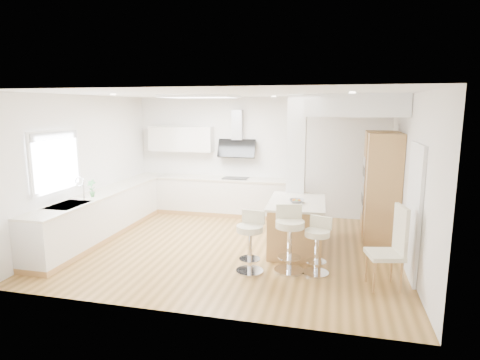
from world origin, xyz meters
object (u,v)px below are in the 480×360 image
(bar_stool_a, at_px, (250,239))
(dining_chair, at_px, (393,244))
(bar_stool_b, at_px, (290,235))
(bar_stool_c, at_px, (317,243))
(peninsula, at_px, (296,225))

(bar_stool_a, distance_m, dining_chair, 2.09)
(bar_stool_a, relative_size, bar_stool_b, 0.92)
(bar_stool_a, xyz_separation_m, dining_chair, (2.09, -0.07, 0.10))
(bar_stool_c, relative_size, dining_chair, 0.74)
(peninsula, bearing_deg, bar_stool_b, -92.71)
(peninsula, distance_m, dining_chair, 1.95)
(peninsula, relative_size, bar_stool_b, 1.45)
(peninsula, height_order, bar_stool_b, bar_stool_b)
(peninsula, height_order, bar_stool_c, peninsula)
(peninsula, distance_m, bar_stool_c, 1.10)
(bar_stool_b, relative_size, bar_stool_c, 1.17)
(bar_stool_b, height_order, dining_chair, dining_chair)
(bar_stool_b, bearing_deg, bar_stool_c, -13.57)
(bar_stool_c, height_order, dining_chair, dining_chair)
(bar_stool_b, distance_m, bar_stool_c, 0.44)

